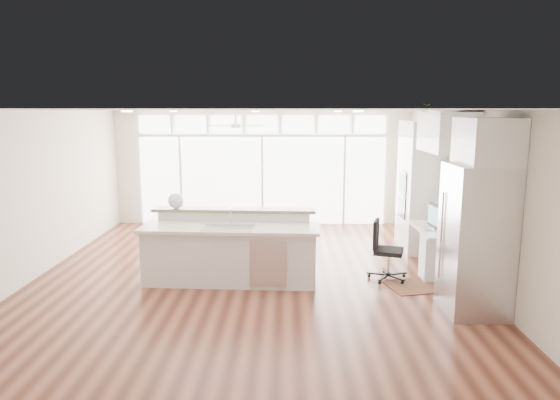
{
  "coord_description": "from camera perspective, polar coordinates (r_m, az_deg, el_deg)",
  "views": [
    {
      "loc": [
        0.6,
        -7.82,
        2.68
      ],
      "look_at": [
        0.47,
        0.6,
        1.18
      ],
      "focal_mm": 32.0,
      "sensor_mm": 36.0,
      "label": 1
    }
  ],
  "objects": [
    {
      "name": "upper_cabinets",
      "position": [
        8.53,
        18.57,
        7.36
      ],
      "size": [
        0.64,
        1.3,
        0.64
      ],
      "primitive_type": "cube",
      "color": "silver",
      "rests_on": "wall_right"
    },
    {
      "name": "monitor",
      "position": [
        8.66,
        17.31,
        -1.74
      ],
      "size": [
        0.15,
        0.52,
        0.43
      ],
      "primitive_type": "cube",
      "rotation": [
        0.0,
        0.0,
        0.13
      ],
      "color": "black",
      "rests_on": "desk_nook"
    },
    {
      "name": "wall_right",
      "position": [
        8.45,
        20.93,
        0.37
      ],
      "size": [
        0.04,
        8.0,
        2.7
      ],
      "primitive_type": "cube",
      "color": "beige",
      "rests_on": "floor"
    },
    {
      "name": "fridge_cabinet",
      "position": [
        6.98,
        22.63,
        6.21
      ],
      "size": [
        0.64,
        0.9,
        0.6
      ],
      "primitive_type": "cube",
      "color": "silver",
      "rests_on": "wall_right"
    },
    {
      "name": "desk_window",
      "position": [
        8.69,
        20.1,
        2.01
      ],
      "size": [
        0.04,
        0.85,
        0.85
      ],
      "primitive_type": "cube",
      "color": "white",
      "rests_on": "wall_right"
    },
    {
      "name": "wall_left",
      "position": [
        8.93,
        -26.46,
        0.48
      ],
      "size": [
        0.04,
        8.0,
        2.7
      ],
      "primitive_type": "cube",
      "color": "beige",
      "rests_on": "floor"
    },
    {
      "name": "floor",
      "position": [
        8.3,
        -3.36,
        -8.84
      ],
      "size": [
        7.0,
        8.0,
        0.02
      ],
      "primitive_type": "cube",
      "color": "#482016",
      "rests_on": "ground"
    },
    {
      "name": "glass_wall",
      "position": [
        11.89,
        -2.02,
        2.22
      ],
      "size": [
        5.8,
        0.06,
        2.08
      ],
      "primitive_type": "cube",
      "color": "white",
      "rests_on": "wall_back"
    },
    {
      "name": "framed_photos",
      "position": [
        9.29,
        18.81,
        1.64
      ],
      "size": [
        0.06,
        0.22,
        0.8
      ],
      "primitive_type": "cube",
      "color": "black",
      "rests_on": "wall_right"
    },
    {
      "name": "ceiling",
      "position": [
        7.85,
        -3.57,
        10.23
      ],
      "size": [
        7.0,
        8.0,
        0.02
      ],
      "primitive_type": "cube",
      "color": "white",
      "rests_on": "wall_back"
    },
    {
      "name": "kitchen_island",
      "position": [
        7.91,
        -5.71,
        -5.53
      ],
      "size": [
        2.84,
        1.18,
        1.11
      ],
      "primitive_type": "cube",
      "rotation": [
        0.0,
        0.0,
        -0.04
      ],
      "color": "silver",
      "rests_on": "floor"
    },
    {
      "name": "transom_row",
      "position": [
        11.78,
        -2.06,
        8.63
      ],
      "size": [
        5.9,
        0.06,
        0.4
      ],
      "primitive_type": "cube",
      "color": "white",
      "rests_on": "wall_back"
    },
    {
      "name": "ceiling_fan",
      "position": [
        10.68,
        -5.1,
        8.99
      ],
      "size": [
        1.16,
        1.16,
        0.32
      ],
      "primitive_type": "cube",
      "color": "silver",
      "rests_on": "ceiling"
    },
    {
      "name": "keyboard",
      "position": [
        8.65,
        16.15,
        -3.07
      ],
      "size": [
        0.17,
        0.36,
        0.02
      ],
      "primitive_type": "cube",
      "rotation": [
        0.0,
        0.0,
        0.12
      ],
      "color": "silver",
      "rests_on": "desk_nook"
    },
    {
      "name": "wall_back",
      "position": [
        11.91,
        -2.02,
        3.68
      ],
      "size": [
        7.0,
        0.04,
        2.7
      ],
      "primitive_type": "cube",
      "color": "beige",
      "rests_on": "floor"
    },
    {
      "name": "oven_cabinet",
      "position": [
        10.06,
        15.67,
        1.55
      ],
      "size": [
        0.64,
        1.2,
        2.5
      ],
      "primitive_type": "cube",
      "color": "silver",
      "rests_on": "floor"
    },
    {
      "name": "desk_nook",
      "position": [
        8.81,
        17.61,
        -5.51
      ],
      "size": [
        0.72,
        1.3,
        0.76
      ],
      "primitive_type": "cube",
      "color": "silver",
      "rests_on": "floor"
    },
    {
      "name": "office_chair",
      "position": [
        8.22,
        12.32,
        -5.67
      ],
      "size": [
        0.61,
        0.59,
        0.96
      ],
      "primitive_type": "cube",
      "rotation": [
        0.0,
        0.0,
        -0.3
      ],
      "color": "black",
      "rests_on": "floor"
    },
    {
      "name": "rug",
      "position": [
        8.17,
        15.65,
        -9.39
      ],
      "size": [
        1.13,
        0.94,
        0.01
      ],
      "primitive_type": "cube",
      "rotation": [
        0.0,
        0.0,
        0.25
      ],
      "color": "#3A1F12",
      "rests_on": "floor"
    },
    {
      "name": "refrigerator",
      "position": [
        7.14,
        21.47,
        -4.22
      ],
      "size": [
        0.76,
        0.9,
        2.0
      ],
      "primitive_type": "cube",
      "color": "silver",
      "rests_on": "floor"
    },
    {
      "name": "potted_plant",
      "position": [
        9.96,
        16.05,
        9.41
      ],
      "size": [
        0.34,
        0.37,
        0.25
      ],
      "primitive_type": "imported",
      "rotation": [
        0.0,
        0.0,
        -0.16
      ],
      "color": "#2D5022",
      "rests_on": "oven_cabinet"
    },
    {
      "name": "fishbowl",
      "position": [
        8.34,
        -11.81,
        -0.06
      ],
      "size": [
        0.3,
        0.3,
        0.26
      ],
      "primitive_type": "sphere",
      "rotation": [
        0.0,
        0.0,
        -0.18
      ],
      "color": "silver",
      "rests_on": "kitchen_island"
    },
    {
      "name": "wall_front",
      "position": [
        4.09,
        -7.71,
        -8.94
      ],
      "size": [
        7.0,
        0.04,
        2.7
      ],
      "primitive_type": "cube",
      "color": "beige",
      "rests_on": "floor"
    },
    {
      "name": "recessed_lights",
      "position": [
        8.05,
        -3.46,
        10.08
      ],
      "size": [
        3.4,
        3.0,
        0.02
      ],
      "primitive_type": "cube",
      "color": "beige",
      "rests_on": "ceiling"
    }
  ]
}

